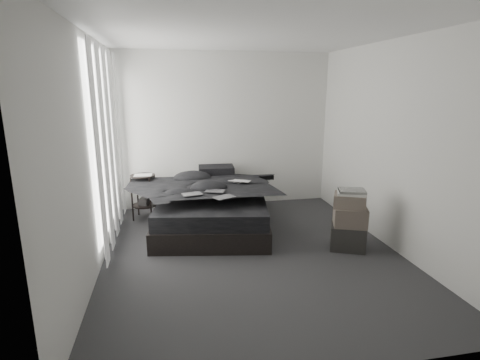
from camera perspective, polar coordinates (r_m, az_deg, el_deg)
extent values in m
cube|color=#303032|center=(4.78, 1.87, -11.06)|extent=(3.60, 4.20, 0.01)
cube|color=white|center=(4.37, 2.15, 21.55)|extent=(3.60, 4.20, 0.01)
cube|color=silver|center=(6.44, -2.23, 7.51)|extent=(3.60, 0.01, 2.60)
cube|color=silver|center=(2.45, 13.11, -3.58)|extent=(3.60, 0.01, 2.60)
cube|color=silver|center=(4.36, -21.76, 3.44)|extent=(0.01, 4.20, 2.60)
cube|color=silver|center=(5.10, 22.17, 4.80)|extent=(0.01, 4.20, 2.60)
cube|color=white|center=(5.23, -19.85, 5.75)|extent=(0.02, 2.00, 2.30)
cube|color=white|center=(5.23, -19.25, 5.03)|extent=(0.06, 2.12, 2.48)
cube|color=black|center=(5.60, -4.07, -5.72)|extent=(1.86, 2.26, 0.28)
cube|color=black|center=(5.53, -4.11, -3.32)|extent=(1.79, 2.19, 0.22)
imported|color=black|center=(5.42, -4.18, -1.18)|extent=(1.77, 1.96, 0.24)
cube|color=black|center=(6.24, -4.25, 0.38)|extent=(0.67, 0.51, 0.14)
cube|color=black|center=(6.19, -3.64, 1.54)|extent=(0.60, 0.43, 0.13)
imported|color=silver|center=(5.47, -0.24, 0.43)|extent=(0.38, 0.34, 0.03)
cube|color=black|center=(4.93, -7.34, -1.32)|extent=(0.29, 0.22, 0.01)
cube|color=black|center=(5.05, -3.83, -0.80)|extent=(0.30, 0.25, 0.01)
cube|color=black|center=(4.76, -2.44, -1.63)|extent=(0.30, 0.26, 0.01)
cylinder|color=black|center=(6.07, -14.44, -2.52)|extent=(0.45, 0.45, 0.69)
cube|color=white|center=(5.97, -14.57, 0.71)|extent=(0.28, 0.21, 0.01)
cube|color=black|center=(5.74, -10.64, -6.18)|extent=(0.18, 0.23, 0.14)
cube|color=black|center=(5.04, 16.10, -8.31)|extent=(0.53, 0.48, 0.32)
cube|color=#5A4F47|center=(4.94, 16.43, -5.35)|extent=(0.49, 0.44, 0.24)
cube|color=#5A4F47|center=(4.88, 16.37, -3.02)|extent=(0.48, 0.45, 0.17)
cube|color=silver|center=(4.85, 16.56, -1.89)|extent=(0.40, 0.37, 0.03)
cube|color=silver|center=(4.84, 16.70, -1.57)|extent=(0.38, 0.34, 0.03)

